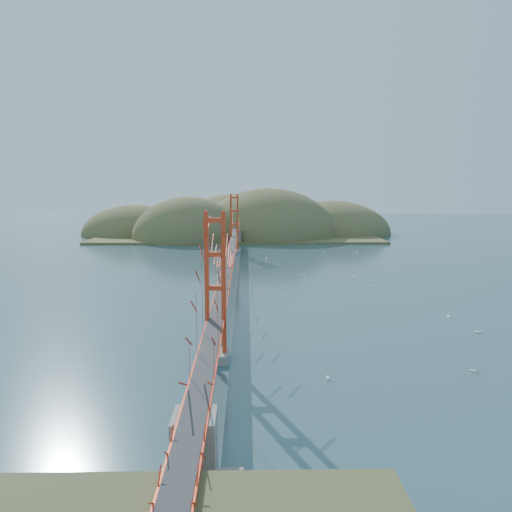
{
  "coord_description": "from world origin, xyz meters",
  "views": [
    {
      "loc": [
        2.42,
        -67.47,
        13.74
      ],
      "look_at": [
        3.68,
        0.0,
        3.88
      ],
      "focal_mm": 35.0,
      "sensor_mm": 36.0,
      "label": 1
    }
  ],
  "objects_px": {
    "bridge": "(229,233)",
    "fort": "(200,492)",
    "sailboat_1": "(369,281)",
    "sailboat_2": "(477,331)",
    "sailboat_0": "(449,316)"
  },
  "relations": [
    {
      "from": "bridge",
      "to": "fort",
      "type": "relative_size",
      "value": 25.51
    },
    {
      "from": "bridge",
      "to": "sailboat_1",
      "type": "height_order",
      "value": "bridge"
    },
    {
      "from": "bridge",
      "to": "fort",
      "type": "bearing_deg",
      "value": -89.52
    },
    {
      "from": "fort",
      "to": "sailboat_1",
      "type": "bearing_deg",
      "value": 68.47
    },
    {
      "from": "fort",
      "to": "sailboat_1",
      "type": "distance_m",
      "value": 52.52
    },
    {
      "from": "sailboat_1",
      "to": "fort",
      "type": "bearing_deg",
      "value": -111.53
    },
    {
      "from": "sailboat_2",
      "to": "sailboat_0",
      "type": "relative_size",
      "value": 1.04
    },
    {
      "from": "bridge",
      "to": "sailboat_2",
      "type": "height_order",
      "value": "bridge"
    },
    {
      "from": "sailboat_1",
      "to": "sailboat_0",
      "type": "xyz_separation_m",
      "value": [
        3.65,
        -18.78,
        0.02
      ]
    },
    {
      "from": "bridge",
      "to": "sailboat_0",
      "type": "bearing_deg",
      "value": -37.53
    },
    {
      "from": "sailboat_2",
      "to": "sailboat_0",
      "type": "height_order",
      "value": "sailboat_2"
    },
    {
      "from": "fort",
      "to": "sailboat_1",
      "type": "relative_size",
      "value": 6.68
    },
    {
      "from": "sailboat_1",
      "to": "sailboat_0",
      "type": "relative_size",
      "value": 0.81
    },
    {
      "from": "fort",
      "to": "sailboat_2",
      "type": "height_order",
      "value": "fort"
    },
    {
      "from": "sailboat_1",
      "to": "sailboat_0",
      "type": "height_order",
      "value": "sailboat_0"
    }
  ]
}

